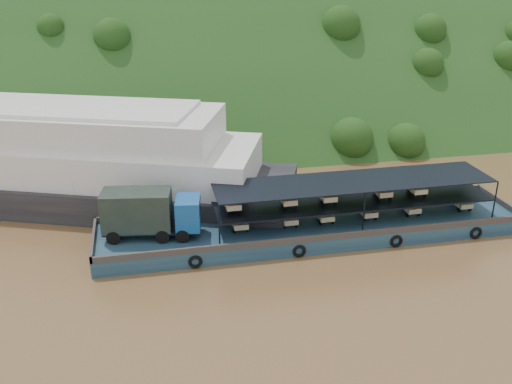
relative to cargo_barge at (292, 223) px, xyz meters
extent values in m
plane|color=brown|center=(-0.48, -0.50, -1.25)|extent=(160.00, 160.00, 0.00)
cube|color=#1A3A15|center=(-0.48, 35.50, -1.25)|extent=(140.00, 39.60, 39.60)
cube|color=#142E48|center=(1.65, 0.00, -0.65)|extent=(35.00, 7.00, 1.20)
cube|color=#592D19|center=(1.65, 3.40, 0.20)|extent=(35.00, 0.20, 0.50)
cube|color=#592D19|center=(1.65, -3.40, 0.20)|extent=(35.00, 0.20, 0.50)
cube|color=#592D19|center=(19.05, 0.00, 0.20)|extent=(0.20, 7.00, 0.50)
cube|color=#592D19|center=(-15.75, 0.00, 0.20)|extent=(0.20, 7.00, 0.50)
torus|color=black|center=(-8.35, -3.55, -0.70)|extent=(1.06, 0.26, 1.06)
torus|color=black|center=(-0.35, -3.55, -0.70)|extent=(1.06, 0.26, 1.06)
torus|color=black|center=(7.65, -3.55, -0.70)|extent=(1.06, 0.26, 1.06)
torus|color=black|center=(14.65, -3.55, -0.70)|extent=(1.06, 0.26, 1.06)
cylinder|color=black|center=(-14.20, -0.64, 0.50)|extent=(1.13, 0.54, 1.09)
cylinder|color=black|center=(-13.85, 1.61, 0.50)|extent=(1.13, 0.54, 1.09)
cylinder|color=black|center=(-10.56, -1.22, 0.50)|extent=(1.13, 0.54, 1.09)
cylinder|color=black|center=(-10.20, 1.03, 0.50)|extent=(1.13, 0.54, 1.09)
cylinder|color=black|center=(-9.06, -1.45, 0.50)|extent=(1.13, 0.54, 1.09)
cylinder|color=black|center=(-8.70, 0.80, 0.50)|extent=(1.13, 0.54, 1.09)
cube|color=black|center=(-11.24, 0.04, 0.66)|extent=(7.66, 3.51, 0.22)
cube|color=#154D93|center=(-8.45, -0.40, 1.91)|extent=(2.23, 2.86, 2.39)
cube|color=black|center=(-7.54, -0.54, 2.34)|extent=(0.40, 2.15, 0.98)
cube|color=black|center=(-12.31, 0.21, 2.23)|extent=(5.55, 3.38, 3.04)
cube|color=black|center=(5.15, 0.00, 1.61)|extent=(23.00, 5.00, 0.12)
cube|color=black|center=(5.15, 0.00, 3.25)|extent=(23.00, 5.00, 0.08)
cylinder|color=black|center=(-6.35, -2.50, 1.60)|extent=(0.12, 0.12, 3.30)
cylinder|color=black|center=(-6.35, 2.50, 1.60)|extent=(0.12, 0.12, 3.30)
cylinder|color=black|center=(5.15, -2.50, 1.60)|extent=(0.12, 0.12, 3.30)
cylinder|color=black|center=(5.15, 2.50, 1.60)|extent=(0.12, 0.12, 3.30)
cylinder|color=black|center=(16.65, -2.50, 1.60)|extent=(0.12, 0.12, 3.30)
cylinder|color=black|center=(16.65, 2.50, 1.60)|extent=(0.12, 0.12, 3.30)
cylinder|color=black|center=(-4.39, 1.05, 0.21)|extent=(0.12, 0.52, 0.52)
cylinder|color=black|center=(-4.89, -0.75, 0.21)|extent=(0.14, 0.52, 0.52)
cylinder|color=black|center=(-3.89, -0.75, 0.21)|extent=(0.14, 0.52, 0.52)
cube|color=beige|center=(-4.39, -0.40, 0.55)|extent=(1.15, 1.50, 0.44)
cube|color=red|center=(-4.39, 0.75, 0.73)|extent=(0.55, 0.80, 0.80)
cube|color=red|center=(-4.39, 0.55, 1.23)|extent=(0.50, 0.10, 0.10)
cylinder|color=black|center=(-0.33, 1.05, 0.21)|extent=(0.12, 0.52, 0.52)
cylinder|color=black|center=(-0.83, -0.75, 0.21)|extent=(0.14, 0.52, 0.52)
cylinder|color=black|center=(0.17, -0.75, 0.21)|extent=(0.14, 0.52, 0.52)
cube|color=beige|center=(-0.33, -0.40, 0.55)|extent=(1.15, 1.50, 0.44)
cube|color=red|center=(-0.33, 0.75, 0.73)|extent=(0.55, 0.80, 0.80)
cube|color=red|center=(-0.33, 0.55, 1.23)|extent=(0.50, 0.10, 0.10)
cylinder|color=black|center=(2.72, 1.05, 0.21)|extent=(0.12, 0.52, 0.52)
cylinder|color=black|center=(2.22, -0.75, 0.21)|extent=(0.14, 0.52, 0.52)
cylinder|color=black|center=(3.22, -0.75, 0.21)|extent=(0.14, 0.52, 0.52)
cube|color=beige|center=(2.72, -0.40, 0.55)|extent=(1.15, 1.50, 0.44)
cube|color=red|center=(2.72, 0.75, 0.73)|extent=(0.55, 0.80, 0.80)
cube|color=red|center=(2.72, 0.55, 1.23)|extent=(0.50, 0.10, 0.10)
cylinder|color=black|center=(6.47, 1.05, 0.21)|extent=(0.12, 0.52, 0.52)
cylinder|color=black|center=(5.97, -0.75, 0.21)|extent=(0.14, 0.52, 0.52)
cylinder|color=black|center=(6.97, -0.75, 0.21)|extent=(0.14, 0.52, 0.52)
cube|color=beige|center=(6.47, -0.40, 0.55)|extent=(1.15, 1.50, 0.44)
cube|color=#AE0B20|center=(6.47, 0.75, 0.73)|extent=(0.55, 0.80, 0.80)
cube|color=#AE0B20|center=(6.47, 0.55, 1.23)|extent=(0.50, 0.10, 0.10)
cylinder|color=black|center=(10.34, 1.05, 0.21)|extent=(0.12, 0.52, 0.52)
cylinder|color=black|center=(9.84, -0.75, 0.21)|extent=(0.14, 0.52, 0.52)
cylinder|color=black|center=(10.84, -0.75, 0.21)|extent=(0.14, 0.52, 0.52)
cube|color=beige|center=(10.34, -0.40, 0.55)|extent=(1.15, 1.50, 0.44)
cube|color=#AD250B|center=(10.34, 0.75, 0.73)|extent=(0.55, 0.80, 0.80)
cube|color=#AD250B|center=(10.34, 0.55, 1.23)|extent=(0.50, 0.10, 0.10)
cylinder|color=black|center=(15.11, 1.05, 0.21)|extent=(0.12, 0.52, 0.52)
cylinder|color=black|center=(14.61, -0.75, 0.21)|extent=(0.14, 0.52, 0.52)
cylinder|color=black|center=(15.61, -0.75, 0.21)|extent=(0.14, 0.52, 0.52)
cube|color=beige|center=(15.11, -0.40, 0.55)|extent=(1.15, 1.50, 0.44)
cube|color=red|center=(15.11, 0.75, 0.73)|extent=(0.55, 0.80, 0.80)
cube|color=red|center=(15.11, 0.55, 1.23)|extent=(0.50, 0.10, 0.10)
cylinder|color=black|center=(-4.94, 1.05, 1.93)|extent=(0.12, 0.52, 0.52)
cylinder|color=black|center=(-5.44, -0.75, 1.93)|extent=(0.14, 0.52, 0.52)
cylinder|color=black|center=(-4.44, -0.75, 1.93)|extent=(0.14, 0.52, 0.52)
cube|color=beige|center=(-4.94, -0.40, 2.27)|extent=(1.15, 1.50, 0.44)
cube|color=red|center=(-4.94, 0.75, 2.45)|extent=(0.55, 0.80, 0.80)
cube|color=red|center=(-4.94, 0.55, 2.95)|extent=(0.50, 0.10, 0.10)
cylinder|color=black|center=(-0.44, 1.05, 1.93)|extent=(0.12, 0.52, 0.52)
cylinder|color=black|center=(-0.94, -0.75, 1.93)|extent=(0.14, 0.52, 0.52)
cylinder|color=black|center=(0.06, -0.75, 1.93)|extent=(0.14, 0.52, 0.52)
cube|color=beige|center=(-0.44, -0.40, 2.27)|extent=(1.15, 1.50, 0.44)
cube|color=#192B99|center=(-0.44, 0.75, 2.45)|extent=(0.55, 0.80, 0.80)
cube|color=#192B99|center=(-0.44, 0.55, 2.95)|extent=(0.50, 0.10, 0.10)
cylinder|color=black|center=(2.87, 1.05, 1.93)|extent=(0.12, 0.52, 0.52)
cylinder|color=black|center=(2.37, -0.75, 1.93)|extent=(0.14, 0.52, 0.52)
cylinder|color=black|center=(3.37, -0.75, 1.93)|extent=(0.14, 0.52, 0.52)
cube|color=beige|center=(2.87, -0.40, 2.27)|extent=(1.15, 1.50, 0.44)
cube|color=red|center=(2.87, 0.75, 2.45)|extent=(0.55, 0.80, 0.80)
cube|color=red|center=(2.87, 0.55, 2.95)|extent=(0.50, 0.10, 0.10)
cylinder|color=black|center=(7.61, 1.05, 1.93)|extent=(0.12, 0.52, 0.52)
cylinder|color=black|center=(7.11, -0.75, 1.93)|extent=(0.14, 0.52, 0.52)
cylinder|color=black|center=(8.11, -0.75, 1.93)|extent=(0.14, 0.52, 0.52)
cube|color=#C7AE8D|center=(7.61, -0.40, 2.27)|extent=(1.15, 1.50, 0.44)
cube|color=beige|center=(7.61, 0.75, 2.45)|extent=(0.55, 0.80, 0.80)
cube|color=beige|center=(7.61, 0.55, 2.95)|extent=(0.50, 0.10, 0.10)
cylinder|color=black|center=(10.69, 1.05, 1.93)|extent=(0.12, 0.52, 0.52)
cylinder|color=black|center=(10.19, -0.75, 1.93)|extent=(0.14, 0.52, 0.52)
cylinder|color=black|center=(11.19, -0.75, 1.93)|extent=(0.14, 0.52, 0.52)
cube|color=beige|center=(10.69, -0.40, 2.27)|extent=(1.15, 1.50, 0.44)
cube|color=red|center=(10.69, 0.75, 2.45)|extent=(0.55, 0.80, 0.80)
cube|color=red|center=(10.69, 0.55, 2.95)|extent=(0.50, 0.10, 0.10)
cube|color=black|center=(-19.93, 12.60, 0.11)|extent=(46.19, 26.77, 2.71)
cube|color=silver|center=(-19.93, 12.60, 3.04)|extent=(39.46, 23.28, 3.16)
cube|color=silver|center=(-19.93, 12.60, 6.09)|extent=(32.74, 19.79, 2.93)
cube|color=silver|center=(-19.93, 12.60, 7.73)|extent=(28.12, 17.12, 0.34)
camera|label=1|loc=(-11.59, -40.63, 20.28)|focal=40.00mm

